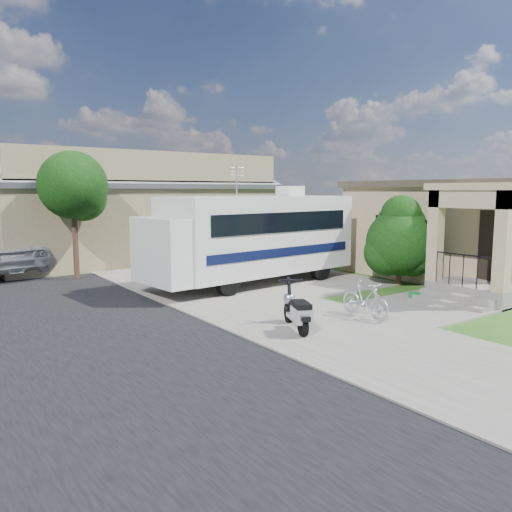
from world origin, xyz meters
TOP-DOWN VIEW (x-y plane):
  - ground at (0.00, 0.00)m, footprint 120.00×120.00m
  - sidewalk_slab at (-1.00, 10.00)m, footprint 4.00×80.00m
  - driveway_slab at (1.50, 4.50)m, footprint 7.00×6.00m
  - walk_slab at (3.00, -1.00)m, footprint 4.00×3.00m
  - house at (8.88, 1.43)m, footprint 9.47×7.80m
  - warehouse at (0.00, 13.97)m, footprint 12.50×8.40m
  - street_tree_a at (-3.70, 9.05)m, footprint 2.44×2.40m
  - street_tree_b at (-3.70, 19.05)m, footprint 2.44×2.40m
  - motorhome at (0.81, 4.52)m, footprint 7.86×3.14m
  - shrub at (4.81, 1.61)m, footprint 2.48×2.37m
  - scooter at (-1.73, -0.82)m, footprint 0.92×1.58m
  - bicycle at (0.39, -0.90)m, footprint 0.49×1.56m
  - garden_hose at (3.38, -0.15)m, footprint 0.36×0.36m

SIDE VIEW (x-z plane):
  - ground at x=0.00m, z-range 0.00..0.00m
  - driveway_slab at x=1.50m, z-range 0.00..0.05m
  - walk_slab at x=3.00m, z-range 0.00..0.05m
  - sidewalk_slab at x=-1.00m, z-range 0.00..0.06m
  - garden_hose at x=3.38m, z-range 0.00..0.16m
  - bicycle at x=0.39m, z-range 0.00..0.93m
  - scooter at x=-1.73m, z-range -0.06..1.03m
  - shrub at x=4.81m, z-range 0.04..3.08m
  - motorhome at x=0.81m, z-range -0.28..3.65m
  - house at x=8.88m, z-range 0.00..3.55m
  - warehouse at x=0.00m, z-range -0.53..4.51m
  - street_tree_a at x=-3.70m, z-range 0.96..5.54m
  - street_tree_b at x=-3.70m, z-range 1.03..5.76m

